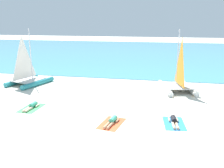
# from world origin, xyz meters

# --- Properties ---
(ground_plane) EXTENTS (120.00, 120.00, 0.00)m
(ground_plane) POSITION_xyz_m (0.00, 10.00, 0.00)
(ground_plane) COLOR silver
(ocean_water) EXTENTS (120.00, 40.00, 0.05)m
(ocean_water) POSITION_xyz_m (0.00, 31.74, 0.03)
(ocean_water) COLOR #4C9EB7
(ocean_water) RESTS_ON ground
(sailboat_white) EXTENTS (3.12, 4.12, 4.80)m
(sailboat_white) POSITION_xyz_m (4.59, 8.75, 0.72)
(sailboat_white) COLOR white
(sailboat_white) RESTS_ON ground
(sailboat_teal) EXTENTS (3.23, 4.15, 4.77)m
(sailboat_teal) POSITION_xyz_m (-8.01, 8.19, 0.71)
(sailboat_teal) COLOR teal
(sailboat_teal) RESTS_ON ground
(towel_center_left) EXTENTS (1.15, 1.93, 0.01)m
(towel_center_left) POSITION_xyz_m (-4.75, 2.74, 0.01)
(towel_center_left) COLOR #4CB266
(towel_center_left) RESTS_ON ground
(sunbather_center_left) EXTENTS (0.55, 1.56, 0.30)m
(sunbather_center_left) POSITION_xyz_m (-4.75, 2.81, 0.13)
(sunbather_center_left) COLOR #3FB28C
(sunbather_center_left) RESTS_ON towel_center_left
(towel_center_right) EXTENTS (1.40, 2.05, 0.01)m
(towel_center_right) POSITION_xyz_m (0.78, 1.38, 0.01)
(towel_center_right) COLOR #EA5933
(towel_center_right) RESTS_ON ground
(sunbather_center_right) EXTENTS (0.66, 1.57, 0.30)m
(sunbather_center_right) POSITION_xyz_m (0.79, 1.45, 0.13)
(sunbather_center_right) COLOR #3FB28C
(sunbather_center_right) RESTS_ON towel_center_right
(towel_rightmost) EXTENTS (1.29, 2.01, 0.01)m
(towel_rightmost) POSITION_xyz_m (4.13, 2.09, 0.01)
(towel_rightmost) COLOR #338CD8
(towel_rightmost) RESTS_ON ground
(sunbather_rightmost) EXTENTS (0.58, 1.57, 0.30)m
(sunbather_rightmost) POSITION_xyz_m (4.12, 2.16, 0.13)
(sunbather_rightmost) COLOR black
(sunbather_rightmost) RESTS_ON towel_rightmost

